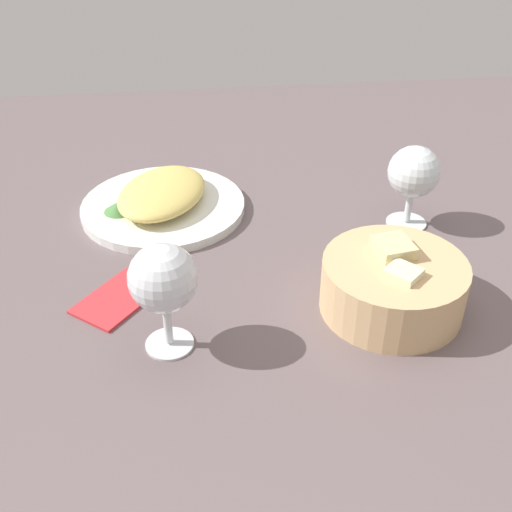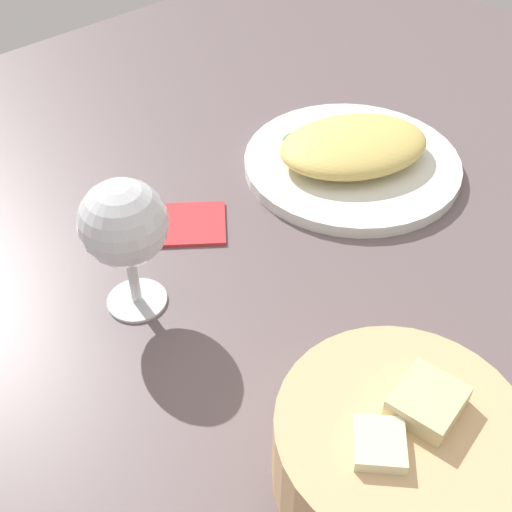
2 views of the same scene
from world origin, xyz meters
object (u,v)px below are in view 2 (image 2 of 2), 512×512
Objects in this scene: wine_glass_near at (124,227)px; plate at (352,164)px; bread_basket at (397,450)px; folded_napkin at (174,223)px.

plate is at bearing -178.71° from wine_glass_near.
plate is 39.64cm from bread_basket.
plate is 1.87× the size of wine_glass_near.
folded_napkin is (-9.30, -6.49, -8.86)cm from wine_glass_near.
wine_glass_near is (31.29, 0.71, 8.56)cm from plate.
wine_glass_near is at bearing -82.45° from bread_basket.
bread_basket is at bearing 45.65° from plate.
bread_basket is 1.30× the size of wine_glass_near.
bread_basket is at bearing -60.31° from folded_napkin.
plate is 2.31× the size of folded_napkin.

